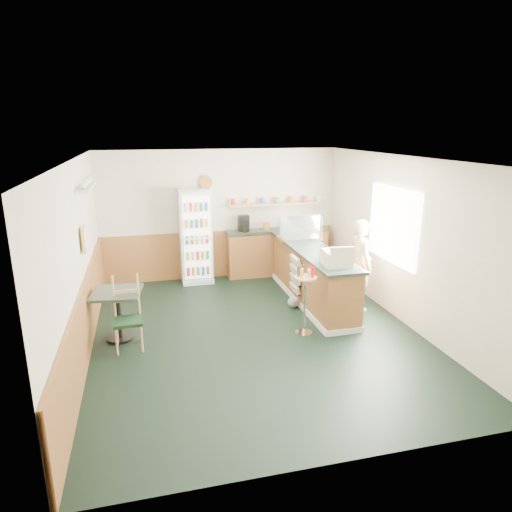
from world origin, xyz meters
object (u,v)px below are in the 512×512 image
object	(u,v)px
shopkeeper	(360,265)
cafe_chair	(128,310)
cafe_table	(118,306)
cash_register	(337,258)
condiment_stand	(305,291)
display_case	(300,228)
drinks_fridge	(196,236)

from	to	relation	value
shopkeeper	cafe_chair	world-z (taller)	shopkeeper
cafe_table	cafe_chair	bearing A→B (deg)	-60.24
cash_register	condiment_stand	world-z (taller)	cash_register
display_case	drinks_fridge	bearing A→B (deg)	154.02
drinks_fridge	cafe_table	xyz separation A→B (m)	(-1.48, -2.44, -0.43)
cafe_table	cafe_chair	world-z (taller)	cafe_chair
shopkeeper	cash_register	bearing A→B (deg)	127.02
drinks_fridge	condiment_stand	xyz separation A→B (m)	(1.32, -2.93, -0.27)
drinks_fridge	cafe_chair	bearing A→B (deg)	-116.16
drinks_fridge	shopkeeper	xyz separation A→B (m)	(2.62, -2.17, -0.16)
cafe_chair	shopkeeper	bearing A→B (deg)	5.89
cash_register	cafe_table	bearing A→B (deg)	-178.72
cash_register	shopkeeper	xyz separation A→B (m)	(0.70, 0.54, -0.32)
drinks_fridge	shopkeeper	distance (m)	3.41
drinks_fridge	cash_register	size ratio (longest dim) A/B	4.46
display_case	cafe_chair	xyz separation A→B (m)	(-3.25, -1.77, -0.67)
drinks_fridge	cafe_chair	world-z (taller)	drinks_fridge
condiment_stand	shopkeeper	bearing A→B (deg)	30.25
display_case	condiment_stand	distance (m)	2.15
display_case	condiment_stand	size ratio (longest dim) A/B	0.74
cafe_chair	display_case	bearing A→B (deg)	26.76
condiment_stand	cafe_chair	bearing A→B (deg)	175.22
condiment_stand	cafe_chair	distance (m)	2.66
shopkeeper	cafe_table	xyz separation A→B (m)	(-4.10, -0.27, -0.26)
condiment_stand	cafe_table	distance (m)	2.85
drinks_fridge	cafe_chair	size ratio (longest dim) A/B	1.80
condiment_stand	cafe_table	bearing A→B (deg)	170.18
cafe_table	cafe_chair	xyz separation A→B (m)	(0.15, -0.26, 0.02)
display_case	cafe_chair	size ratio (longest dim) A/B	0.75
shopkeeper	cafe_chair	distance (m)	3.99
drinks_fridge	cafe_table	bearing A→B (deg)	-121.21
cash_register	cafe_chair	distance (m)	3.30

